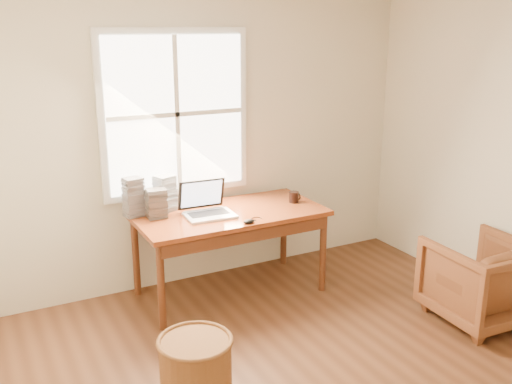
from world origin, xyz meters
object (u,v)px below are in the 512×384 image
armchair (480,280)px  wicker_stool (196,373)px  desk (230,214)px  cd_stack_a (165,193)px  laptop (210,199)px  coffee_mug (294,197)px

armchair → wicker_stool: bearing=2.0°
desk → cd_stack_a: size_ratio=5.20×
laptop → cd_stack_a: 0.42m
desk → laptop: laptop is taller
wicker_stool → cd_stack_a: cd_stack_a is taller
desk → laptop: 0.27m
coffee_mug → cd_stack_a: bearing=169.5°
armchair → laptop: (-1.75, 1.30, 0.57)m
desk → coffee_mug: 0.63m
desk → cd_stack_a: cd_stack_a is taller
coffee_mug → cd_stack_a: 1.14m
desk → armchair: 2.09m
cd_stack_a → coffee_mug: bearing=-15.5°
wicker_stool → laptop: bearing=62.8°
desk → cd_stack_a: 0.57m
armchair → wicker_stool: 2.40m
coffee_mug → cd_stack_a: cd_stack_a is taller
desk → coffee_mug: bearing=-2.5°
armchair → cd_stack_a: 2.66m
desk → wicker_stool: bearing=-123.0°
armchair → wicker_stool: armchair is taller
cd_stack_a → laptop: bearing=-50.3°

